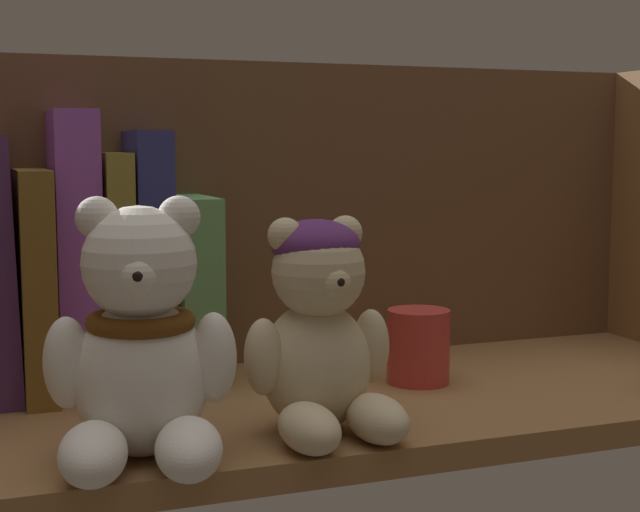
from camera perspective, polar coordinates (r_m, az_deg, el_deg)
shelf_board at (r=75.92cm, az=-1.31°, el=-9.47°), size 81.03×28.10×2.00cm
shelf_back_panel at (r=87.20cm, az=-4.52°, el=1.91°), size 83.43×1.20×29.81cm
book_6 at (r=80.53cm, az=-17.00°, el=-1.44°), size 2.56×14.97×18.29cm
book_7 at (r=80.51cm, az=-14.69°, el=0.33°), size 3.52×9.88×23.04cm
book_8 at (r=81.09cm, az=-12.43°, el=-0.79°), size 2.21×10.81×19.60cm
book_9 at (r=81.44cm, az=-10.41°, el=-0.07°), size 3.02×9.58×21.40cm
book_10 at (r=82.49cm, az=-7.97°, el=-1.87°), size 3.42×12.30×15.88cm
teddy_bear_larger at (r=61.16cm, az=-10.83°, el=-5.57°), size 12.63×13.15×16.98cm
teddy_bear_smaller at (r=65.68cm, az=0.00°, el=-4.62°), size 11.20×11.44×15.26cm
pillar_candle at (r=80.81cm, az=6.00°, el=-5.47°), size 5.36×5.36×6.31cm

